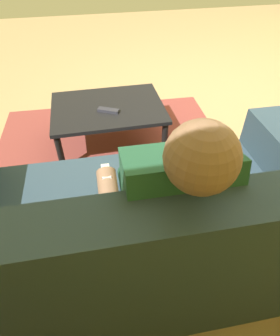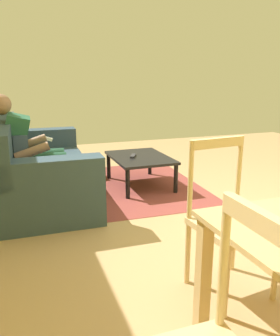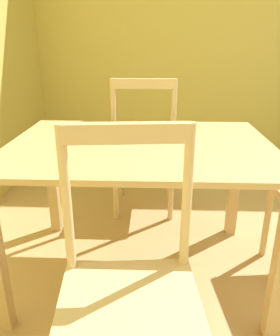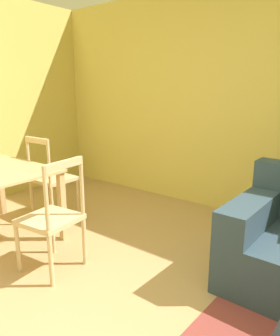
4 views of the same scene
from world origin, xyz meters
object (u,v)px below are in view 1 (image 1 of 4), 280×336
coffee_table (108,111)px  tv_remote (108,110)px  person_lounging (168,205)px  couch (143,233)px

coffee_table → tv_remote: size_ratio=5.35×
tv_remote → person_lounging: bearing=32.7°
person_lounging → coffee_table: (0.13, -1.30, -0.26)m
coffee_table → person_lounging: bearing=95.6°
couch → coffee_table: 1.23m
person_lounging → tv_remote: person_lounging is taller
couch → tv_remote: bearing=-88.2°
person_lounging → coffee_table: 1.33m
couch → tv_remote: 1.14m
person_lounging → couch: bearing=-36.2°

